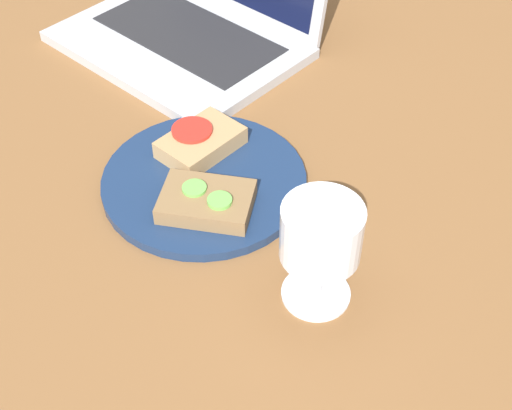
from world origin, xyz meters
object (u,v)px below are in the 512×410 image
at_px(plate, 204,181).
at_px(sandwich_with_tomato, 200,142).
at_px(sandwich_with_cucumber, 207,201).
at_px(laptop, 197,12).
at_px(wine_glass, 321,238).

relative_size(plate, sandwich_with_tomato, 2.44).
xyz_separation_m(plate, sandwich_with_tomato, (-0.04, 0.03, 0.02)).
relative_size(sandwich_with_cucumber, laptop, 0.36).
distance_m(sandwich_with_tomato, laptop, 0.29).
xyz_separation_m(sandwich_with_tomato, sandwich_with_cucumber, (0.08, -0.07, -0.00)).
xyz_separation_m(plate, laptop, (-0.25, 0.24, 0.04)).
bearing_deg(sandwich_with_cucumber, plate, 138.76).
bearing_deg(sandwich_with_cucumber, wine_glass, -2.21).
xyz_separation_m(plate, wine_glass, (0.21, -0.04, 0.08)).
bearing_deg(sandwich_with_tomato, wine_glass, -17.03).
height_order(sandwich_with_tomato, sandwich_with_cucumber, sandwich_with_tomato).
xyz_separation_m(sandwich_with_cucumber, laptop, (-0.29, 0.27, 0.02)).
bearing_deg(wine_glass, laptop, 148.69).
xyz_separation_m(plate, sandwich_with_cucumber, (0.04, -0.03, 0.02)).
bearing_deg(laptop, wine_glass, -31.31).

